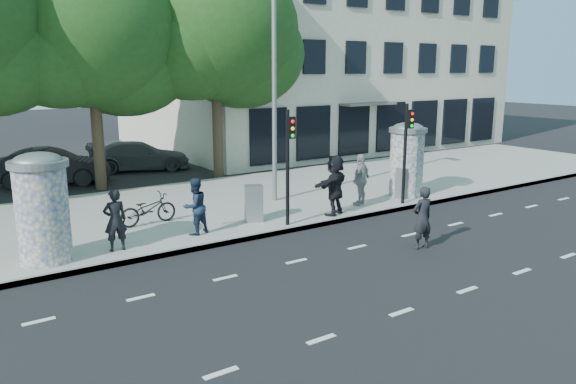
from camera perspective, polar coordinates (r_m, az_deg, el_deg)
ground at (r=14.29m, az=10.78°, el=-6.98°), size 120.00×120.00×0.00m
sidewalk at (r=20.03m, az=-4.51°, el=-0.90°), size 40.00×8.00×0.15m
curb at (r=16.83m, az=2.22°, el=-3.49°), size 40.00×0.10×0.16m
lane_dash_near at (r=12.95m, az=17.75°, el=-9.46°), size 32.00×0.12×0.01m
lane_dash_far at (r=15.25m, az=7.05°, el=-5.58°), size 32.00×0.12×0.01m
ad_column_left at (r=14.49m, az=-23.73°, el=-1.23°), size 1.36×1.36×2.65m
ad_column_right at (r=20.74m, az=11.98°, el=3.45°), size 1.36×1.36×2.65m
traffic_pole_near at (r=16.21m, az=0.07°, el=3.71°), size 0.22×0.31×3.40m
traffic_pole_far at (r=19.31m, az=11.95°, el=4.87°), size 0.22×0.31×3.40m
street_lamp at (r=19.16m, az=-1.31°, el=12.76°), size 0.25×0.93×8.00m
tree_near_left at (r=23.00m, az=-19.47°, el=15.21°), size 6.80×6.80×8.97m
tree_center at (r=24.47m, az=-7.44°, el=16.18°), size 7.00×7.00×9.30m
building at (r=36.54m, az=2.09°, el=14.54°), size 20.30×15.85×12.00m
ped_b at (r=14.84m, az=-17.15°, el=-2.74°), size 0.61×0.42×1.60m
ped_c at (r=15.80m, az=-9.44°, el=-1.45°), size 0.92×0.80×1.60m
ped_e at (r=19.06m, az=7.43°, el=1.26°), size 1.17×0.92×1.75m
ped_f at (r=17.72m, az=4.77°, el=0.73°), size 1.88×1.30×1.91m
man_road at (r=15.23m, az=13.49°, el=-2.57°), size 0.65×0.46×1.68m
bicycle at (r=17.14m, az=-14.04°, el=-1.71°), size 0.74×1.80×0.92m
cabinet_left at (r=16.98m, az=-3.50°, el=-1.15°), size 0.64×0.57×1.11m
cabinet_right at (r=20.41m, az=11.60°, el=0.91°), size 0.62×0.53×1.09m
car_mid at (r=24.97m, az=-22.92°, el=2.40°), size 3.08×4.80×1.49m
car_right at (r=27.22m, az=-14.91°, el=3.57°), size 3.19×4.95×1.34m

